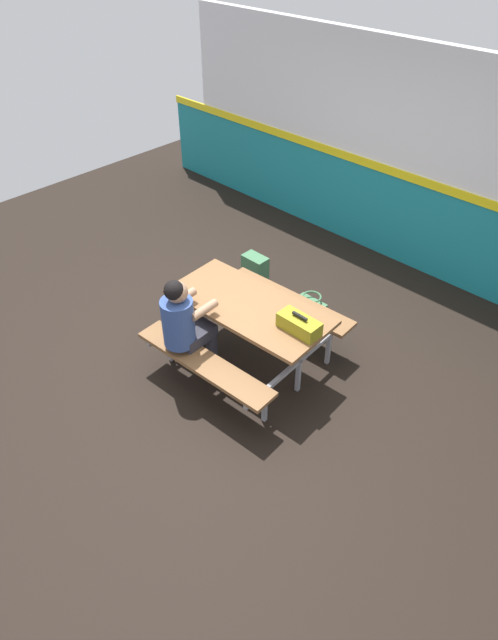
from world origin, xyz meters
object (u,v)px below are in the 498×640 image
Objects in this scene: student_nearer at (185,322)px; toolbox_grey at (299,324)px; picnic_table_main at (249,318)px; backpack_dark at (255,272)px; tote_bag_bright at (310,313)px.

student_nearer is 1.06m from toolbox_grey.
picnic_table_main is 0.65m from student_nearer.
toolbox_grey is at bearing 3.26° from picnic_table_main.
picnic_table_main is 1.37m from backpack_dark.
toolbox_grey is 0.93× the size of tote_bag_bright.
student_nearer is at bearing -115.50° from picnic_table_main.
backpack_dark is at bearing 110.55° from student_nearer.
picnic_table_main is 3.83× the size of tote_bag_bright.
toolbox_grey is 1.85m from backpack_dark.
student_nearer is 2.81× the size of tote_bag_bright.
student_nearer is 2.74× the size of backpack_dark.
tote_bag_bright is at bearing -8.19° from backpack_dark.
toolbox_grey is (0.86, 0.61, 0.10)m from student_nearer.
picnic_table_main reaches higher than backpack_dark.
toolbox_grey is (0.59, 0.03, 0.24)m from picnic_table_main.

